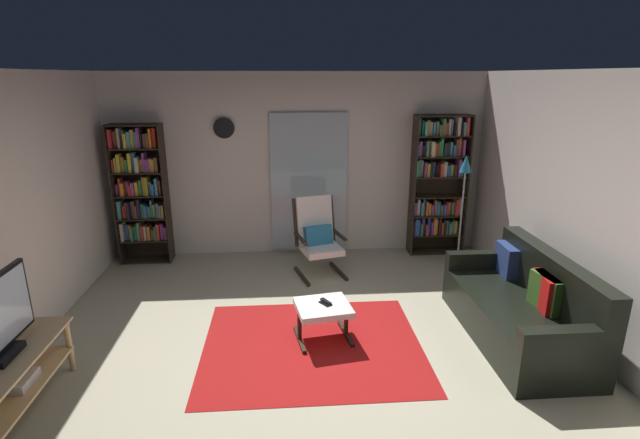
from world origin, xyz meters
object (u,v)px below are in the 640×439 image
at_px(bookshelf_near_tv, 141,189).
at_px(leather_sofa, 522,309).
at_px(bookshelf_near_sofa, 438,182).
at_px(wall_clock, 224,128).
at_px(ottoman, 323,311).
at_px(cell_phone, 325,303).
at_px(tv_stand, 7,377).
at_px(tv_remote, 326,301).
at_px(lounge_armchair, 318,234).
at_px(floor_lamp_by_shelf, 464,183).

height_order(bookshelf_near_tv, leather_sofa, bookshelf_near_tv).
distance_m(bookshelf_near_sofa, wall_clock, 3.13).
distance_m(ottoman, wall_clock, 3.15).
height_order(cell_phone, wall_clock, wall_clock).
bearing_deg(tv_stand, wall_clock, 68.83).
bearing_deg(bookshelf_near_tv, bookshelf_near_sofa, 0.52).
bearing_deg(cell_phone, tv_remote, 43.68).
bearing_deg(lounge_armchair, tv_remote, -91.16).
relative_size(leather_sofa, tv_remote, 12.97).
bearing_deg(lounge_armchair, tv_stand, -134.30).
height_order(tv_stand, lounge_armchair, lounge_armchair).
relative_size(bookshelf_near_sofa, wall_clock, 6.98).
bearing_deg(bookshelf_near_sofa, tv_stand, -143.08).
bearing_deg(bookshelf_near_sofa, ottoman, -128.49).
bearing_deg(wall_clock, lounge_armchair, -32.61).
xyz_separation_m(lounge_armchair, tv_remote, (-0.03, -1.64, -0.15)).
xyz_separation_m(tv_remote, cell_phone, (-0.01, -0.04, -0.00)).
bearing_deg(floor_lamp_by_shelf, leather_sofa, -91.01).
bearing_deg(floor_lamp_by_shelf, bookshelf_near_sofa, 105.02).
relative_size(bookshelf_near_sofa, ottoman, 3.42).
bearing_deg(tv_remote, lounge_armchair, 57.48).
bearing_deg(bookshelf_near_tv, ottoman, -44.63).
xyz_separation_m(tv_stand, tv_remote, (2.53, 0.99, 0.05)).
bearing_deg(bookshelf_near_tv, lounge_armchair, -14.32).
relative_size(bookshelf_near_sofa, leather_sofa, 1.08).
distance_m(lounge_armchair, cell_phone, 1.68).
xyz_separation_m(tv_stand, bookshelf_near_sofa, (4.35, 3.27, 0.73)).
relative_size(bookshelf_near_tv, lounge_armchair, 1.89).
bearing_deg(bookshelf_near_tv, tv_remote, -43.57).
relative_size(tv_stand, lounge_armchair, 1.22).
distance_m(tv_stand, bookshelf_near_sofa, 5.49).
xyz_separation_m(tv_stand, bookshelf_near_tv, (0.16, 3.23, 0.71)).
xyz_separation_m(tv_stand, ottoman, (2.49, 0.93, -0.03)).
bearing_deg(tv_stand, tv_remote, 21.32).
distance_m(bookshelf_near_tv, leather_sofa, 5.00).
bearing_deg(cell_phone, bookshelf_near_sofa, 17.26).
height_order(bookshelf_near_tv, lounge_armchair, bookshelf_near_tv).
xyz_separation_m(ottoman, tv_remote, (0.03, 0.05, 0.08)).
height_order(ottoman, tv_remote, tv_remote).
xyz_separation_m(leather_sofa, floor_lamp_by_shelf, (0.03, 1.88, 0.86)).
bearing_deg(leather_sofa, wall_clock, 140.46).
bearing_deg(tv_stand, floor_lamp_by_shelf, 30.82).
xyz_separation_m(cell_phone, wall_clock, (-1.20, 2.47, 1.47)).
distance_m(bookshelf_near_tv, ottoman, 3.36).
height_order(tv_stand, floor_lamp_by_shelf, floor_lamp_by_shelf).
bearing_deg(wall_clock, tv_remote, -63.62).
xyz_separation_m(ottoman, cell_phone, (0.02, 0.01, 0.07)).
distance_m(tv_stand, ottoman, 2.66).
relative_size(bookshelf_near_sofa, lounge_armchair, 1.98).
xyz_separation_m(bookshelf_near_tv, wall_clock, (1.16, 0.18, 0.80)).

